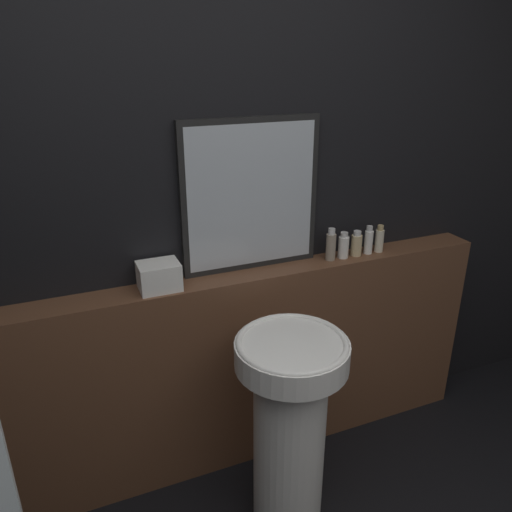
# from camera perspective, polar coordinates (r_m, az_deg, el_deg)

# --- Properties ---
(wall_back) EXTENTS (8.00, 0.06, 2.50)m
(wall_back) POSITION_cam_1_polar(r_m,az_deg,el_deg) (2.16, -4.16, 5.34)
(wall_back) COLOR black
(wall_back) RESTS_ON ground_plane
(vanity_counter) EXTENTS (2.55, 0.16, 0.98)m
(vanity_counter) POSITION_cam_1_polar(r_m,az_deg,el_deg) (2.40, -2.77, -13.04)
(vanity_counter) COLOR brown
(vanity_counter) RESTS_ON ground_plane
(pedestal_sink) EXTENTS (0.44, 0.44, 0.89)m
(pedestal_sink) POSITION_cam_1_polar(r_m,az_deg,el_deg) (2.11, 3.87, -18.42)
(pedestal_sink) COLOR white
(pedestal_sink) RESTS_ON ground_plane
(mirror) EXTENTS (0.62, 0.03, 0.66)m
(mirror) POSITION_cam_1_polar(r_m,az_deg,el_deg) (2.14, -0.57, 6.85)
(mirror) COLOR black
(mirror) RESTS_ON vanity_counter
(towel_stack) EXTENTS (0.17, 0.13, 0.11)m
(towel_stack) POSITION_cam_1_polar(r_m,az_deg,el_deg) (2.06, -11.02, -2.27)
(towel_stack) COLOR white
(towel_stack) RESTS_ON vanity_counter
(shampoo_bottle) EXTENTS (0.04, 0.04, 0.15)m
(shampoo_bottle) POSITION_cam_1_polar(r_m,az_deg,el_deg) (2.33, 8.55, 1.21)
(shampoo_bottle) COLOR gray
(shampoo_bottle) RESTS_ON vanity_counter
(conditioner_bottle) EXTENTS (0.05, 0.05, 0.12)m
(conditioner_bottle) POSITION_cam_1_polar(r_m,az_deg,el_deg) (2.37, 9.96, 1.13)
(conditioner_bottle) COLOR white
(conditioner_bottle) RESTS_ON vanity_counter
(lotion_bottle) EXTENTS (0.05, 0.05, 0.12)m
(lotion_bottle) POSITION_cam_1_polar(r_m,az_deg,el_deg) (2.40, 11.41, 1.34)
(lotion_bottle) COLOR #C6B284
(lotion_bottle) RESTS_ON vanity_counter
(body_wash_bottle) EXTENTS (0.04, 0.04, 0.14)m
(body_wash_bottle) POSITION_cam_1_polar(r_m,az_deg,el_deg) (2.44, 12.74, 1.71)
(body_wash_bottle) COLOR white
(body_wash_bottle) RESTS_ON vanity_counter
(hand_soap_bottle) EXTENTS (0.04, 0.04, 0.13)m
(hand_soap_bottle) POSITION_cam_1_polar(r_m,az_deg,el_deg) (2.47, 13.92, 1.85)
(hand_soap_bottle) COLOR beige
(hand_soap_bottle) RESTS_ON vanity_counter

